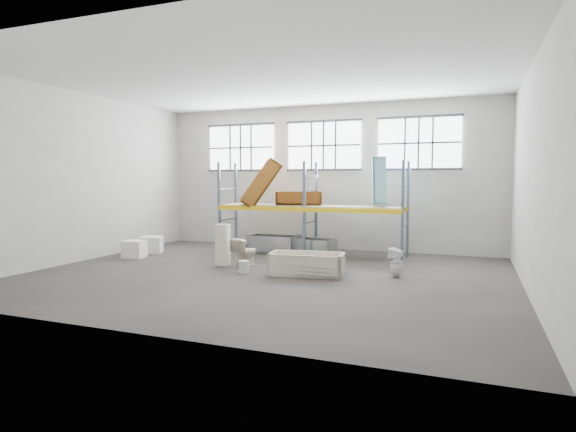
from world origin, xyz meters
The scene contains 34 objects.
floor centered at (0.00, 0.00, -0.05)m, with size 12.00×10.00×0.10m, color #4C4541.
ceiling centered at (0.00, 0.00, 5.05)m, with size 12.00×10.00×0.10m, color silver.
wall_back centered at (0.00, 5.05, 2.50)m, with size 12.00×0.10×5.00m, color #A09C95.
wall_front centered at (0.00, -5.05, 2.50)m, with size 12.00×0.10×5.00m, color #BBB5AC.
wall_left centered at (-6.05, 0.00, 2.50)m, with size 0.10×10.00×5.00m, color #B3AEA6.
wall_right centered at (6.05, 0.00, 2.50)m, with size 0.10×10.00×5.00m, color #A29E97.
window_left centered at (-3.20, 4.94, 3.60)m, with size 2.60×0.04×1.60m, color white.
window_mid centered at (0.00, 4.94, 3.60)m, with size 2.60×0.04×1.60m, color white.
window_right centered at (3.20, 4.94, 3.60)m, with size 2.60×0.04×1.60m, color white.
rack_upright_la centered at (-3.00, 2.90, 1.50)m, with size 0.08×0.08×3.00m, color slate.
rack_upright_lb centered at (-3.00, 4.10, 1.50)m, with size 0.08×0.08×3.00m, color slate.
rack_upright_ma centered at (0.00, 2.90, 1.50)m, with size 0.08×0.08×3.00m, color slate.
rack_upright_mb centered at (0.00, 4.10, 1.50)m, with size 0.08×0.08×3.00m, color slate.
rack_upright_ra centered at (3.00, 2.90, 1.50)m, with size 0.08×0.08×3.00m, color slate.
rack_upright_rb centered at (3.00, 4.10, 1.50)m, with size 0.08×0.08×3.00m, color slate.
rack_beam_front centered at (0.00, 2.90, 1.50)m, with size 6.00×0.10×0.14m, color yellow.
rack_beam_back centered at (0.00, 4.10, 1.50)m, with size 6.00×0.10×0.14m, color yellow.
shelf_deck centered at (0.00, 3.50, 1.58)m, with size 5.90×1.10×0.03m, color gray.
wet_patch centered at (0.00, 2.70, 0.00)m, with size 1.80×1.80×0.00m, color black.
bathtub_beige centered at (0.94, 0.38, 0.28)m, with size 1.90×0.89×0.56m, color beige, non-canonical shape.
cistern_spare centered at (0.94, 0.53, 0.28)m, with size 0.40×0.19×0.38m, color beige.
sink_in_tub centered at (0.29, 0.52, 0.16)m, with size 0.44×0.44×0.15m, color beige.
toilet_beige centered at (-1.07, 0.89, 0.40)m, with size 0.45×0.78×0.80m, color #F3E0C7.
cistern_tall centered at (-1.69, 0.76, 0.59)m, with size 0.38×0.25×1.18m, color #F3E4C8.
toilet_white centered at (3.14, 0.91, 0.37)m, with size 0.33×0.34×0.73m, color white.
steel_tub_left centered at (-1.22, 3.36, 0.29)m, with size 1.60×0.75×0.59m, color #989C9F, non-canonical shape.
steel_tub_right centered at (0.11, 3.45, 0.26)m, with size 1.43×0.67×0.52m, color #B2B6B9, non-canonical shape.
rust_tub_flat centered at (-0.42, 3.61, 1.82)m, with size 1.49×0.70×0.42m, color #7E490B, non-canonical shape.
rust_tub_tilted centered at (-1.71, 3.39, 2.29)m, with size 1.73×0.81×0.49m, color #93541A, non-canonical shape.
sink_on_shelf centered at (0.04, 3.24, 2.09)m, with size 0.61×0.47×0.54m, color silver.
blue_tub_upright centered at (2.18, 3.67, 2.40)m, with size 1.44×0.68×0.41m, color #86CADB, non-canonical shape.
bucket centered at (-0.65, -0.02, 0.16)m, with size 0.28×0.28×0.32m, color beige.
carton_near centered at (-4.93, 0.95, 0.27)m, with size 0.62×0.53×0.53m, color white.
carton_far centered at (-5.02, 1.94, 0.27)m, with size 0.65×0.65×0.54m, color silver.
Camera 1 is at (4.84, -11.02, 2.46)m, focal length 29.67 mm.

